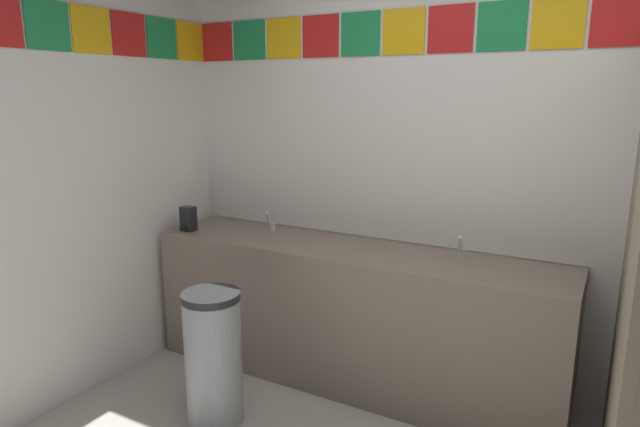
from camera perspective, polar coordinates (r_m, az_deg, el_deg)
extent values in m
cube|color=white|center=(3.14, 17.84, 5.14)|extent=(4.01, 0.08, 2.69)
cube|color=red|center=(3.92, -10.76, 17.30)|extent=(0.25, 0.01, 0.25)
cube|color=#1E8C4C|center=(3.75, -7.47, 17.62)|extent=(0.25, 0.01, 0.25)
cube|color=yellow|center=(3.60, -3.87, 17.91)|extent=(0.25, 0.01, 0.25)
cube|color=red|center=(3.46, 0.04, 18.15)|extent=(0.25, 0.01, 0.25)
cube|color=#1E8C4C|center=(3.34, 4.26, 18.32)|extent=(0.25, 0.01, 0.25)
cube|color=yellow|center=(3.24, 8.78, 18.40)|extent=(0.25, 0.01, 0.25)
cube|color=red|center=(3.15, 13.57, 18.37)|extent=(0.25, 0.01, 0.25)
cube|color=#1E8C4C|center=(3.09, 18.58, 18.20)|extent=(0.25, 0.01, 0.25)
cube|color=yellow|center=(3.05, 23.76, 17.90)|extent=(0.25, 0.01, 0.25)
cube|color=red|center=(3.03, 29.01, 17.45)|extent=(0.25, 0.01, 0.25)
cube|color=#1E8C4C|center=(3.21, -26.75, 17.31)|extent=(0.01, 0.25, 0.25)
cube|color=yellow|center=(3.37, -22.93, 17.37)|extent=(0.01, 0.25, 0.25)
cube|color=red|center=(3.54, -19.47, 17.35)|extent=(0.01, 0.25, 0.25)
cube|color=#1E8C4C|center=(3.72, -16.33, 17.29)|extent=(0.01, 0.25, 0.25)
cube|color=yellow|center=(3.91, -13.49, 17.19)|extent=(0.01, 0.25, 0.25)
cube|color=gray|center=(3.31, 3.15, -10.55)|extent=(2.48, 0.56, 0.83)
cube|color=gray|center=(3.41, 5.17, -3.16)|extent=(2.48, 0.03, 0.08)
cylinder|color=silver|center=(3.46, -6.26, -3.18)|extent=(0.34, 0.34, 0.10)
cylinder|color=silver|center=(2.95, 13.91, -6.30)|extent=(0.34, 0.34, 0.10)
cylinder|color=silver|center=(3.56, -4.98, -1.41)|extent=(0.04, 0.04, 0.05)
cylinder|color=silver|center=(3.50, -5.46, -0.47)|extent=(0.02, 0.06, 0.09)
cylinder|color=silver|center=(3.06, 14.69, -4.11)|extent=(0.04, 0.04, 0.05)
cylinder|color=silver|center=(2.99, 14.52, -3.08)|extent=(0.02, 0.06, 0.09)
cube|color=black|center=(3.63, -13.68, -0.54)|extent=(0.09, 0.07, 0.16)
cylinder|color=black|center=(3.61, -14.11, -1.60)|extent=(0.02, 0.02, 0.03)
cube|color=#726651|center=(2.37, 29.98, -5.60)|extent=(0.04, 1.50, 2.09)
cylinder|color=#999EA3|center=(3.00, -11.12, -15.00)|extent=(0.30, 0.30, 0.68)
cylinder|color=#262628|center=(2.85, -11.43, -8.54)|extent=(0.30, 0.30, 0.04)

